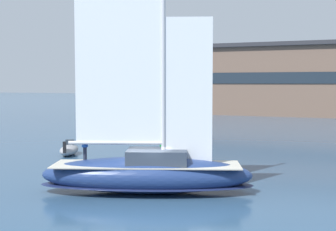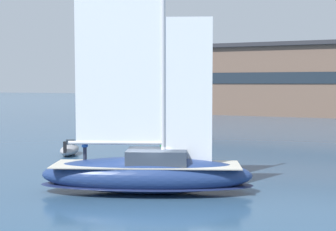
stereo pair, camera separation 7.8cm
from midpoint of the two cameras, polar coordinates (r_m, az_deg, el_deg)
ground_plane at (r=25.60m, az=-2.71°, el=-9.37°), size 400.00×400.00×0.00m
waterfront_building at (r=91.49m, az=14.94°, el=4.26°), size 39.61×18.39×12.98m
tree_shore_left at (r=92.37m, az=0.55°, el=5.18°), size 5.40×5.40×11.12m
sailboat_main at (r=25.35m, az=-2.68°, el=-6.68°), size 11.90×7.04×15.79m
motor_tender at (r=39.33m, az=-12.01°, el=-4.11°), size 2.56×3.69×1.31m
channel_buoy at (r=38.59m, az=-0.24°, el=-3.62°), size 1.11×1.11×2.01m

